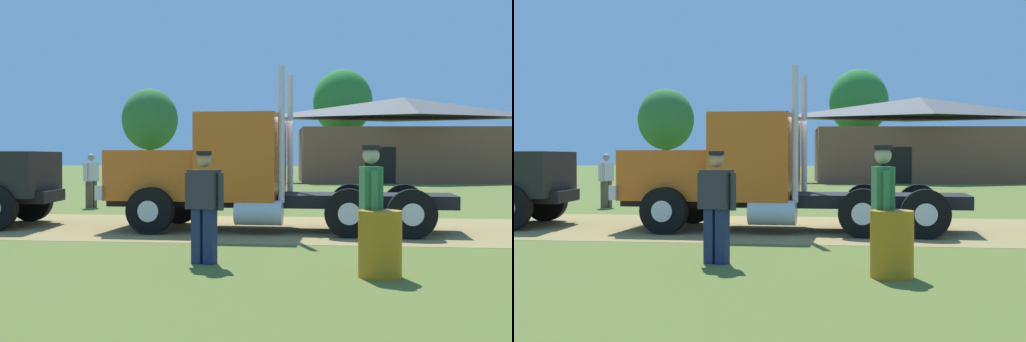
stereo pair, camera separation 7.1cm
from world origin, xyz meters
TOP-DOWN VIEW (x-y plane):
  - ground_plane at (0.00, 0.00)m, footprint 200.00×200.00m
  - dirt_track at (0.00, 0.00)m, footprint 120.00×5.90m
  - truck_foreground_white at (-0.12, -0.45)m, footprint 7.75×2.88m
  - visitor_standing_near at (2.71, -5.86)m, footprint 0.32×0.65m
  - visitor_walking_mid at (0.19, -5.33)m, footprint 0.64×0.39m
  - visitor_far_side at (-5.76, 5.57)m, footprint 0.37×0.68m
  - steel_barrel at (2.83, -6.19)m, footprint 0.60×0.60m
  - shed_building at (6.24, 29.11)m, footprint 14.53×8.05m
  - tree_left at (-10.83, 30.03)m, footprint 3.85×3.85m
  - tree_mid at (2.35, 35.53)m, footprint 4.40×4.40m

SIDE VIEW (x-z plane):
  - ground_plane at x=0.00m, z-range 0.00..0.00m
  - dirt_track at x=0.00m, z-range 0.00..0.01m
  - steel_barrel at x=2.83m, z-range 0.00..0.92m
  - visitor_far_side at x=-5.76m, z-range 0.09..1.83m
  - visitor_walking_mid at x=0.19m, z-range 0.09..1.83m
  - visitor_standing_near at x=2.71m, z-range 0.10..1.92m
  - truck_foreground_white at x=-0.12m, z-range -0.55..3.02m
  - shed_building at x=6.24m, z-range -0.09..5.36m
  - tree_left at x=-10.83m, z-range 1.02..7.34m
  - tree_mid at x=2.35m, z-range 1.61..9.74m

